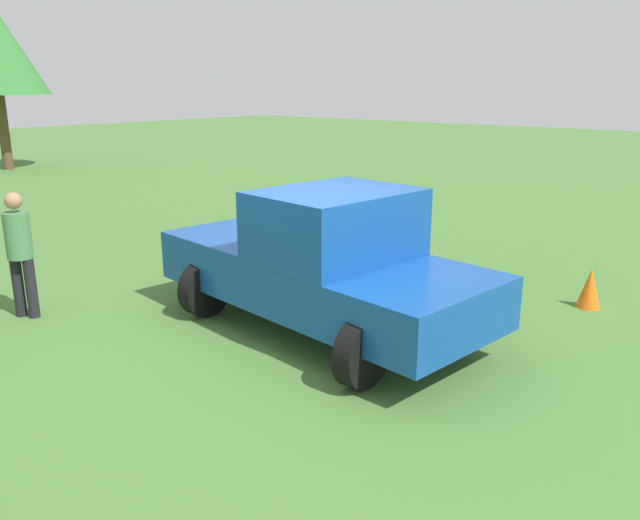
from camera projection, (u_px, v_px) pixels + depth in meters
The scene contains 4 objects.
ground_plane at pixel (305, 345), 7.38m from camera, with size 80.00×80.00×0.00m, color #477533.
pickup_truck at pixel (326, 261), 7.55m from camera, with size 2.57×4.59×1.79m.
person_bystander at pixel (20, 248), 8.06m from camera, with size 0.42×0.42×1.66m.
traffic_cone at pixel (590, 288), 8.57m from camera, with size 0.32×0.32×0.55m, color orange.
Camera 1 is at (-5.16, -4.48, 2.97)m, focal length 35.22 mm.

